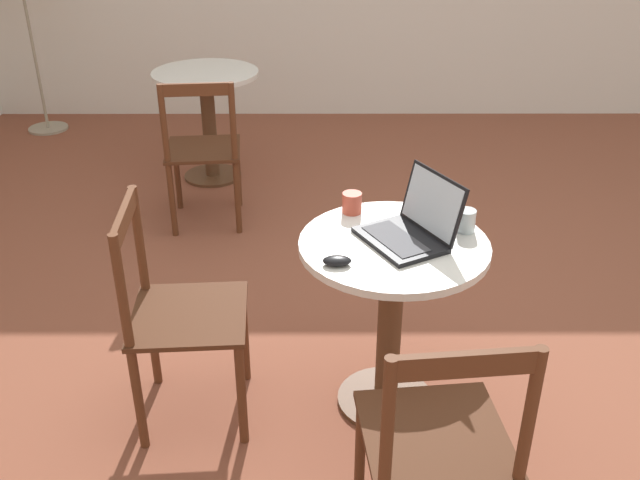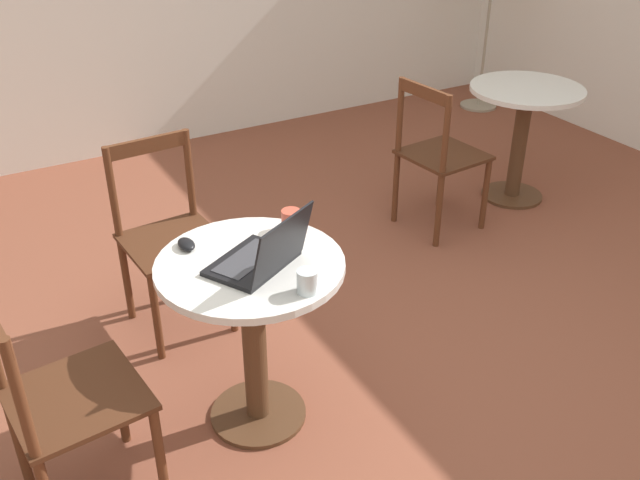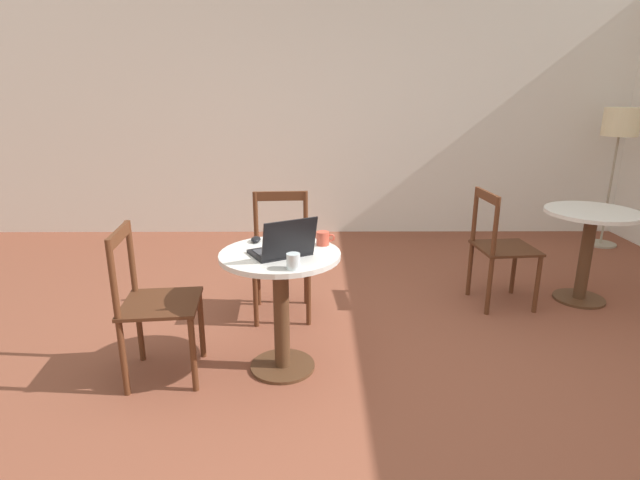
{
  "view_description": "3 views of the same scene",
  "coord_description": "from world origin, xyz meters",
  "px_view_note": "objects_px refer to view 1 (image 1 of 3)",
  "views": [
    {
      "loc": [
        -2.88,
        0.4,
        2.0
      ],
      "look_at": [
        -0.31,
        0.39,
        0.62
      ],
      "focal_mm": 40.0,
      "sensor_mm": 36.0,
      "label": 1
    },
    {
      "loc": [
        -1.47,
        -1.95,
        2.13
      ],
      "look_at": [
        -0.21,
        0.25,
        0.68
      ],
      "focal_mm": 40.0,
      "sensor_mm": 36.0,
      "label": 2
    },
    {
      "loc": [
        -0.37,
        -2.63,
        1.67
      ],
      "look_at": [
        -0.35,
        0.42,
        0.74
      ],
      "focal_mm": 28.0,
      "sensor_mm": 36.0,
      "label": 3
    }
  ],
  "objects_px": {
    "cafe_table_near": "(392,289)",
    "mug": "(352,202)",
    "laptop": "(411,228)",
    "cafe_table_mid": "(207,102)",
    "mouse": "(337,261)",
    "chair_near_left": "(438,447)",
    "chair_mid_left": "(203,152)",
    "chair_near_back": "(178,316)",
    "drinking_glass": "(466,221)"
  },
  "relations": [
    {
      "from": "cafe_table_near",
      "to": "mug",
      "type": "height_order",
      "value": "mug"
    },
    {
      "from": "laptop",
      "to": "mug",
      "type": "height_order",
      "value": "laptop"
    },
    {
      "from": "cafe_table_mid",
      "to": "mouse",
      "type": "bearing_deg",
      "value": -162.22
    },
    {
      "from": "cafe_table_near",
      "to": "chair_near_left",
      "type": "relative_size",
      "value": 0.82
    },
    {
      "from": "chair_near_left",
      "to": "chair_mid_left",
      "type": "relative_size",
      "value": 1.0
    },
    {
      "from": "cafe_table_near",
      "to": "chair_near_back",
      "type": "xyz_separation_m",
      "value": [
        -0.05,
        0.82,
        -0.08
      ]
    },
    {
      "from": "chair_near_left",
      "to": "mug",
      "type": "relative_size",
      "value": 8.1
    },
    {
      "from": "laptop",
      "to": "mug",
      "type": "relative_size",
      "value": 3.65
    },
    {
      "from": "chair_near_left",
      "to": "drinking_glass",
      "type": "bearing_deg",
      "value": -13.63
    },
    {
      "from": "cafe_table_near",
      "to": "cafe_table_mid",
      "type": "xyz_separation_m",
      "value": [
        2.37,
        1.03,
        0.0
      ]
    },
    {
      "from": "chair_near_back",
      "to": "mouse",
      "type": "xyz_separation_m",
      "value": [
        -0.11,
        -0.6,
        0.3
      ]
    },
    {
      "from": "cafe_table_near",
      "to": "mouse",
      "type": "distance_m",
      "value": 0.35
    },
    {
      "from": "cafe_table_near",
      "to": "laptop",
      "type": "relative_size",
      "value": 1.82
    },
    {
      "from": "cafe_table_near",
      "to": "mouse",
      "type": "xyz_separation_m",
      "value": [
        -0.16,
        0.21,
        0.22
      ]
    },
    {
      "from": "chair_near_back",
      "to": "mug",
      "type": "xyz_separation_m",
      "value": [
        0.31,
        -0.67,
        0.33
      ]
    },
    {
      "from": "drinking_glass",
      "to": "laptop",
      "type": "bearing_deg",
      "value": 107.66
    },
    {
      "from": "chair_mid_left",
      "to": "mouse",
      "type": "distance_m",
      "value": 1.99
    },
    {
      "from": "cafe_table_mid",
      "to": "chair_near_left",
      "type": "height_order",
      "value": "chair_near_left"
    },
    {
      "from": "cafe_table_mid",
      "to": "chair_near_left",
      "type": "bearing_deg",
      "value": -160.47
    },
    {
      "from": "laptop",
      "to": "mug",
      "type": "distance_m",
      "value": 0.31
    },
    {
      "from": "mouse",
      "to": "chair_mid_left",
      "type": "bearing_deg",
      "value": 22.36
    },
    {
      "from": "cafe_table_near",
      "to": "cafe_table_mid",
      "type": "relative_size",
      "value": 1.0
    },
    {
      "from": "laptop",
      "to": "mug",
      "type": "bearing_deg",
      "value": 41.63
    },
    {
      "from": "chair_mid_left",
      "to": "mug",
      "type": "xyz_separation_m",
      "value": [
        -1.4,
        -0.82,
        0.33
      ]
    },
    {
      "from": "chair_mid_left",
      "to": "mug",
      "type": "bearing_deg",
      "value": -149.74
    },
    {
      "from": "cafe_table_mid",
      "to": "mouse",
      "type": "distance_m",
      "value": 2.67
    },
    {
      "from": "cafe_table_mid",
      "to": "chair_near_back",
      "type": "relative_size",
      "value": 0.82
    },
    {
      "from": "chair_near_back",
      "to": "chair_near_left",
      "type": "distance_m",
      "value": 1.12
    },
    {
      "from": "drinking_glass",
      "to": "chair_near_back",
      "type": "bearing_deg",
      "value": 97.49
    },
    {
      "from": "mug",
      "to": "drinking_glass",
      "type": "height_order",
      "value": "drinking_glass"
    },
    {
      "from": "chair_mid_left",
      "to": "mouse",
      "type": "relative_size",
      "value": 9.23
    },
    {
      "from": "drinking_glass",
      "to": "chair_mid_left",
      "type": "bearing_deg",
      "value": 38.42
    },
    {
      "from": "drinking_glass",
      "to": "cafe_table_mid",
      "type": "bearing_deg",
      "value": 29.75
    },
    {
      "from": "cafe_table_near",
      "to": "drinking_glass",
      "type": "xyz_separation_m",
      "value": [
        0.09,
        -0.28,
        0.25
      ]
    },
    {
      "from": "mouse",
      "to": "cafe_table_near",
      "type": "bearing_deg",
      "value": -52.56
    },
    {
      "from": "chair_near_back",
      "to": "laptop",
      "type": "height_order",
      "value": "laptop"
    },
    {
      "from": "chair_near_back",
      "to": "chair_mid_left",
      "type": "relative_size",
      "value": 1.0
    },
    {
      "from": "cafe_table_mid",
      "to": "laptop",
      "type": "relative_size",
      "value": 1.82
    },
    {
      "from": "chair_near_back",
      "to": "mug",
      "type": "bearing_deg",
      "value": -65.45
    },
    {
      "from": "chair_near_back",
      "to": "chair_mid_left",
      "type": "xyz_separation_m",
      "value": [
        1.7,
        0.15,
        0.0
      ]
    },
    {
      "from": "chair_near_back",
      "to": "mouse",
      "type": "distance_m",
      "value": 0.68
    },
    {
      "from": "chair_near_left",
      "to": "chair_mid_left",
      "type": "xyz_separation_m",
      "value": [
        2.39,
        1.04,
        0.0
      ]
    },
    {
      "from": "cafe_table_near",
      "to": "chair_near_left",
      "type": "xyz_separation_m",
      "value": [
        -0.74,
        -0.08,
        -0.08
      ]
    },
    {
      "from": "chair_near_back",
      "to": "chair_mid_left",
      "type": "distance_m",
      "value": 1.71
    },
    {
      "from": "chair_near_left",
      "to": "cafe_table_near",
      "type": "bearing_deg",
      "value": 5.81
    },
    {
      "from": "cafe_table_mid",
      "to": "chair_mid_left",
      "type": "distance_m",
      "value": 0.73
    },
    {
      "from": "cafe_table_mid",
      "to": "laptop",
      "type": "height_order",
      "value": "laptop"
    },
    {
      "from": "chair_near_back",
      "to": "chair_near_left",
      "type": "xyz_separation_m",
      "value": [
        -0.69,
        -0.89,
        0.0
      ]
    },
    {
      "from": "chair_mid_left",
      "to": "drinking_glass",
      "type": "distance_m",
      "value": 2.02
    },
    {
      "from": "cafe_table_near",
      "to": "chair_near_back",
      "type": "height_order",
      "value": "chair_near_back"
    }
  ]
}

